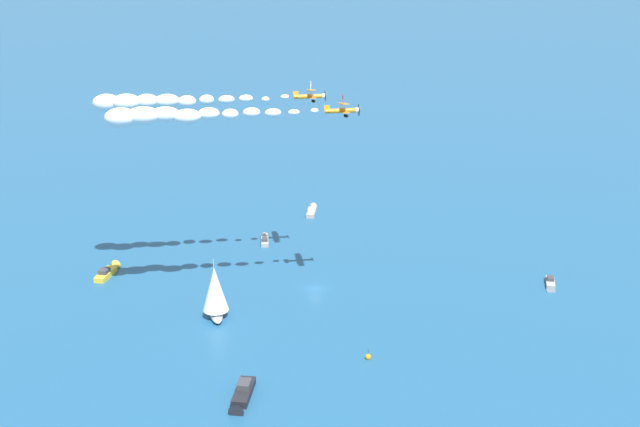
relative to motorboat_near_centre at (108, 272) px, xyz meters
The scene contains 14 objects.
ground_plane 47.07m from the motorboat_near_centre, 53.07° to the left, with size 2000.00×2000.00×0.00m, color #1E517A.
motorboat_near_centre is the anchor object (origin of this frame).
motorboat_far_port 39.13m from the motorboat_near_centre, 92.34° to the left, with size 6.95×4.38×1.98m.
sailboat_far_stbd 34.12m from the motorboat_near_centre, 24.32° to the left, with size 9.74×6.34×12.10m.
motorboat_inshore 61.57m from the motorboat_near_centre, ahead, with size 9.83×7.89×2.94m.
motorboat_offshore 60.87m from the motorboat_near_centre, 104.20° to the left, with size 8.12×6.34×2.41m.
motorboat_trailing 97.63m from the motorboat_near_centre, 58.54° to the left, with size 6.56×5.89×2.04m.
marker_buoy 67.47m from the motorboat_near_centre, 28.58° to the left, with size 1.10×1.10×2.10m.
biplane_lead 60.45m from the motorboat_near_centre, 62.55° to the left, with size 7.41×7.12×3.67m.
wingwalker_lead 61.86m from the motorboat_near_centre, 63.02° to the left, with size 0.89×0.38×1.79m.
smoke_trail_lead 41.89m from the motorboat_near_centre, 41.76° to the left, with size 16.45×38.24×4.34m.
biplane_wingman 67.12m from the motorboat_near_centre, 46.63° to the left, with size 7.41×7.12×3.67m.
wingwalker_wingman 68.31m from the motorboat_near_centre, 47.00° to the left, with size 0.89×0.38×1.79m.
smoke_trail_wingman 48.59m from the motorboat_near_centre, 16.27° to the left, with size 15.25×38.81×4.40m.
Camera 1 is at (143.27, -74.37, 75.44)m, focal length 46.29 mm.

